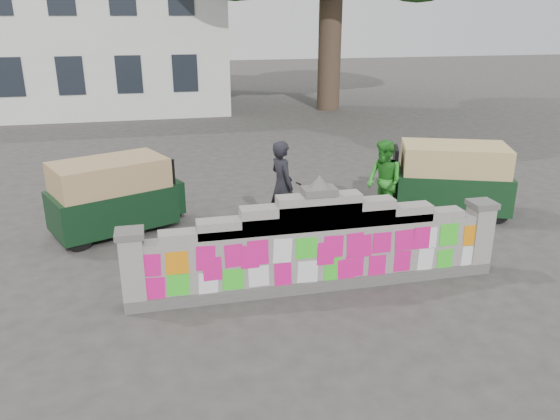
{
  "coord_description": "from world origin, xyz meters",
  "views": [
    {
      "loc": [
        -2.53,
        -8.04,
        4.43
      ],
      "look_at": [
        -0.42,
        1.0,
        1.1
      ],
      "focal_mm": 35.0,
      "sensor_mm": 36.0,
      "label": 1
    }
  ],
  "objects_px": {
    "rickshaw_left": "(115,195)",
    "cyclist_rider": "(282,197)",
    "cyclist_bike": "(282,215)",
    "rickshaw_right": "(449,178)",
    "pedestrian": "(384,181)"
  },
  "relations": [
    {
      "from": "cyclist_bike",
      "to": "pedestrian",
      "type": "height_order",
      "value": "pedestrian"
    },
    {
      "from": "rickshaw_right",
      "to": "cyclist_rider",
      "type": "bearing_deg",
      "value": 31.09
    },
    {
      "from": "rickshaw_right",
      "to": "cyclist_bike",
      "type": "bearing_deg",
      "value": 31.09
    },
    {
      "from": "cyclist_bike",
      "to": "cyclist_rider",
      "type": "height_order",
      "value": "cyclist_rider"
    },
    {
      "from": "pedestrian",
      "to": "rickshaw_right",
      "type": "xyz_separation_m",
      "value": [
        1.66,
        0.09,
        -0.07
      ]
    },
    {
      "from": "cyclist_bike",
      "to": "rickshaw_right",
      "type": "distance_m",
      "value": 4.23
    },
    {
      "from": "cyclist_rider",
      "to": "pedestrian",
      "type": "height_order",
      "value": "cyclist_rider"
    },
    {
      "from": "pedestrian",
      "to": "rickshaw_left",
      "type": "xyz_separation_m",
      "value": [
        -5.85,
        0.63,
        -0.09
      ]
    },
    {
      "from": "rickshaw_left",
      "to": "rickshaw_right",
      "type": "relative_size",
      "value": 0.97
    },
    {
      "from": "cyclist_rider",
      "to": "rickshaw_left",
      "type": "height_order",
      "value": "cyclist_rider"
    },
    {
      "from": "cyclist_bike",
      "to": "rickshaw_left",
      "type": "xyz_separation_m",
      "value": [
        -3.35,
        1.26,
        0.28
      ]
    },
    {
      "from": "cyclist_bike",
      "to": "pedestrian",
      "type": "distance_m",
      "value": 2.6
    },
    {
      "from": "pedestrian",
      "to": "rickshaw_right",
      "type": "distance_m",
      "value": 1.67
    },
    {
      "from": "cyclist_bike",
      "to": "rickshaw_left",
      "type": "height_order",
      "value": "rickshaw_left"
    },
    {
      "from": "rickshaw_left",
      "to": "cyclist_rider",
      "type": "bearing_deg",
      "value": -43.95
    }
  ]
}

